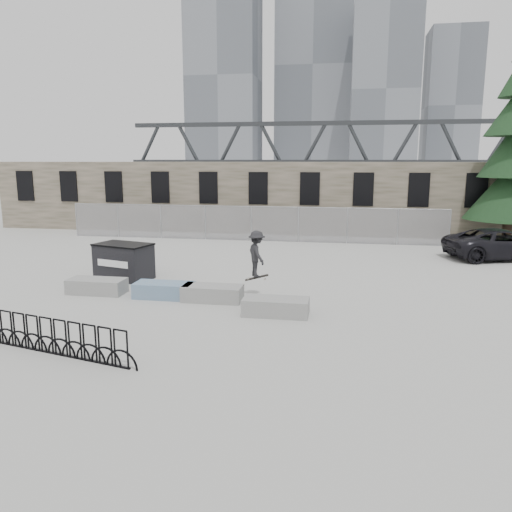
{
  "coord_description": "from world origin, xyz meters",
  "views": [
    {
      "loc": [
        5.27,
        -15.78,
        4.68
      ],
      "look_at": [
        2.26,
        1.32,
        1.3
      ],
      "focal_mm": 35.0,
      "sensor_mm": 36.0,
      "label": 1
    }
  ],
  "objects_px": {
    "dumpster": "(124,261)",
    "planter_center_right": "(213,293)",
    "planter_offset": "(276,306)",
    "bike_rack": "(53,337)",
    "planter_center_left": "(164,290)",
    "suv": "(501,244)",
    "planter_far_left": "(97,285)",
    "skateboarder": "(257,254)"
  },
  "relations": [
    {
      "from": "planter_center_left",
      "to": "bike_rack",
      "type": "distance_m",
      "value": 5.38
    },
    {
      "from": "skateboarder",
      "to": "dumpster",
      "type": "bearing_deg",
      "value": 41.13
    },
    {
      "from": "planter_center_right",
      "to": "suv",
      "type": "distance_m",
      "value": 14.95
    },
    {
      "from": "planter_center_right",
      "to": "bike_rack",
      "type": "bearing_deg",
      "value": -116.45
    },
    {
      "from": "suv",
      "to": "planter_center_right",
      "type": "bearing_deg",
      "value": 113.21
    },
    {
      "from": "planter_offset",
      "to": "bike_rack",
      "type": "height_order",
      "value": "bike_rack"
    },
    {
      "from": "suv",
      "to": "skateboarder",
      "type": "xyz_separation_m",
      "value": [
        -10.25,
        -8.89,
        0.84
      ]
    },
    {
      "from": "planter_center_left",
      "to": "bike_rack",
      "type": "relative_size",
      "value": 0.42
    },
    {
      "from": "planter_center_left",
      "to": "bike_rack",
      "type": "xyz_separation_m",
      "value": [
        -0.84,
        -5.31,
        0.16
      ]
    },
    {
      "from": "planter_center_right",
      "to": "skateboarder",
      "type": "height_order",
      "value": "skateboarder"
    },
    {
      "from": "planter_far_left",
      "to": "suv",
      "type": "relative_size",
      "value": 0.38
    },
    {
      "from": "suv",
      "to": "skateboarder",
      "type": "bearing_deg",
      "value": 115.55
    },
    {
      "from": "planter_offset",
      "to": "skateboarder",
      "type": "relative_size",
      "value": 1.18
    },
    {
      "from": "dumpster",
      "to": "skateboarder",
      "type": "distance_m",
      "value": 6.09
    },
    {
      "from": "bike_rack",
      "to": "suv",
      "type": "bearing_deg",
      "value": 45.52
    },
    {
      "from": "planter_center_left",
      "to": "planter_offset",
      "type": "relative_size",
      "value": 1.0
    },
    {
      "from": "planter_far_left",
      "to": "suv",
      "type": "bearing_deg",
      "value": 29.69
    },
    {
      "from": "suv",
      "to": "planter_offset",
      "type": "bearing_deg",
      "value": 122.83
    },
    {
      "from": "dumpster",
      "to": "suv",
      "type": "distance_m",
      "value": 17.36
    },
    {
      "from": "planter_center_left",
      "to": "suv",
      "type": "distance_m",
      "value": 16.29
    },
    {
      "from": "planter_far_left",
      "to": "skateboarder",
      "type": "distance_m",
      "value": 5.86
    },
    {
      "from": "dumpster",
      "to": "planter_center_right",
      "type": "bearing_deg",
      "value": -14.14
    },
    {
      "from": "planter_center_right",
      "to": "dumpster",
      "type": "relative_size",
      "value": 0.82
    },
    {
      "from": "planter_far_left",
      "to": "dumpster",
      "type": "distance_m",
      "value": 2.26
    },
    {
      "from": "planter_offset",
      "to": "suv",
      "type": "relative_size",
      "value": 0.38
    },
    {
      "from": "bike_rack",
      "to": "suv",
      "type": "distance_m",
      "value": 20.37
    },
    {
      "from": "suv",
      "to": "planter_center_left",
      "type": "bearing_deg",
      "value": 109.08
    },
    {
      "from": "planter_center_right",
      "to": "planter_far_left",
      "type": "bearing_deg",
      "value": 177.06
    },
    {
      "from": "planter_far_left",
      "to": "planter_offset",
      "type": "bearing_deg",
      "value": -11.92
    },
    {
      "from": "planter_far_left",
      "to": "planter_offset",
      "type": "height_order",
      "value": "same"
    },
    {
      "from": "planter_center_right",
      "to": "skateboarder",
      "type": "relative_size",
      "value": 1.18
    },
    {
      "from": "skateboarder",
      "to": "planter_center_left",
      "type": "bearing_deg",
      "value": 66.51
    },
    {
      "from": "dumpster",
      "to": "bike_rack",
      "type": "xyz_separation_m",
      "value": [
        1.67,
        -7.65,
        -0.28
      ]
    },
    {
      "from": "planter_center_right",
      "to": "skateboarder",
      "type": "distance_m",
      "value": 1.97
    },
    {
      "from": "suv",
      "to": "skateboarder",
      "type": "height_order",
      "value": "skateboarder"
    },
    {
      "from": "skateboarder",
      "to": "bike_rack",
      "type": "bearing_deg",
      "value": 115.09
    },
    {
      "from": "planter_far_left",
      "to": "skateboarder",
      "type": "bearing_deg",
      "value": 2.14
    },
    {
      "from": "planter_center_left",
      "to": "skateboarder",
      "type": "relative_size",
      "value": 1.18
    },
    {
      "from": "planter_center_right",
      "to": "planter_offset",
      "type": "distance_m",
      "value": 2.58
    },
    {
      "from": "suv",
      "to": "bike_rack",
      "type": "bearing_deg",
      "value": 120.13
    },
    {
      "from": "planter_far_left",
      "to": "planter_offset",
      "type": "distance_m",
      "value": 6.73
    },
    {
      "from": "planter_center_left",
      "to": "bike_rack",
      "type": "height_order",
      "value": "bike_rack"
    }
  ]
}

